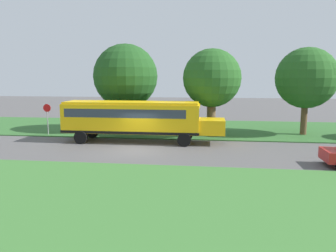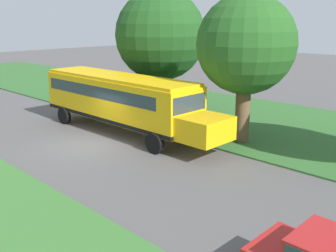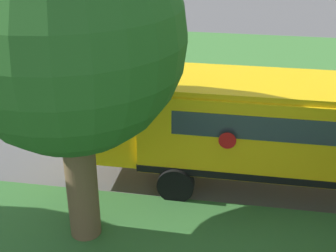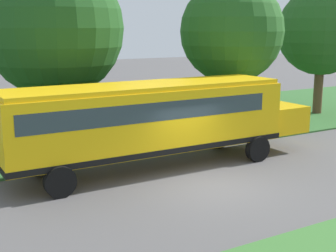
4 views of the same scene
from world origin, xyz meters
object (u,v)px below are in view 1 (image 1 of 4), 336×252
(school_bus, at_px, (135,118))
(oak_tree_far_end, at_px, (309,77))
(stop_sign, at_px, (47,116))
(park_bench, at_px, (139,128))
(oak_tree_roadside_mid, at_px, (211,79))
(oak_tree_beside_bus, at_px, (126,77))

(school_bus, relative_size, oak_tree_far_end, 1.64)
(stop_sign, bearing_deg, school_bus, 77.19)
(school_bus, height_order, park_bench, school_bus)
(oak_tree_far_end, height_order, stop_sign, oak_tree_far_end)
(oak_tree_roadside_mid, bearing_deg, stop_sign, -84.76)
(oak_tree_beside_bus, bearing_deg, oak_tree_far_end, 88.64)
(oak_tree_roadside_mid, height_order, park_bench, oak_tree_roadside_mid)
(school_bus, bearing_deg, oak_tree_beside_bus, -158.08)
(school_bus, relative_size, oak_tree_beside_bus, 1.54)
(school_bus, xyz_separation_m, park_bench, (-3.89, -0.58, -1.45))
(stop_sign, bearing_deg, oak_tree_roadside_mid, 95.24)
(oak_tree_far_end, height_order, park_bench, oak_tree_far_end)
(stop_sign, height_order, park_bench, stop_sign)
(stop_sign, bearing_deg, oak_tree_beside_bus, 117.53)
(oak_tree_far_end, relative_size, stop_sign, 2.76)
(oak_tree_far_end, bearing_deg, oak_tree_beside_bus, -91.36)
(park_bench, bearing_deg, oak_tree_beside_bus, -128.93)
(school_bus, bearing_deg, stop_sign, -102.81)
(school_bus, xyz_separation_m, oak_tree_roadside_mid, (-3.15, 5.81, 2.93))
(school_bus, distance_m, park_bench, 4.19)
(school_bus, height_order, oak_tree_far_end, oak_tree_far_end)
(park_bench, bearing_deg, stop_sign, -75.09)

